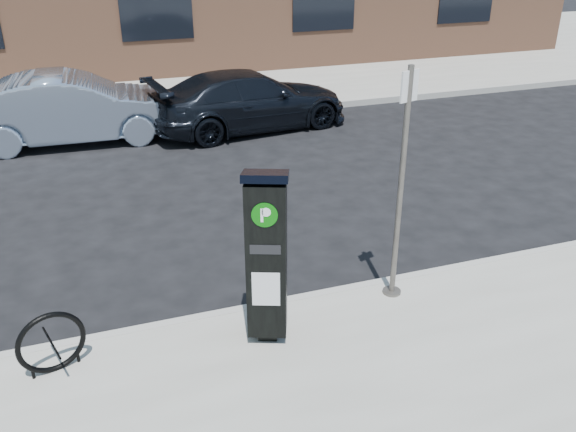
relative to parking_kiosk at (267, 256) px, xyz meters
name	(u,v)px	position (x,y,z in m)	size (l,w,h in m)	color
ground	(313,304)	(0.78, 0.62, -1.15)	(120.00, 120.00, 0.00)	black
sidewalk_far	(153,67)	(0.78, 14.62, -1.08)	(60.00, 12.00, 0.15)	gray
curb_near	(314,299)	(0.78, 0.60, -1.08)	(60.00, 0.12, 0.16)	#9E9B93
curb_far	(189,119)	(0.78, 8.64, -1.08)	(60.00, 0.12, 0.16)	#9E9B93
parking_kiosk	(267,256)	(0.00, 0.00, 0.00)	(0.56, 0.53, 1.96)	black
sign_pole	(401,189)	(1.69, 0.32, 0.37)	(0.24, 0.22, 2.76)	#504D47
bike_rack	(51,343)	(-2.19, 0.17, -0.67)	(0.67, 0.24, 0.68)	black
car_silver	(73,108)	(-1.73, 8.02, -0.43)	(1.53, 4.40, 1.45)	#97A8C0
car_dark	(250,100)	(2.01, 7.69, -0.50)	(1.82, 4.49, 1.30)	black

